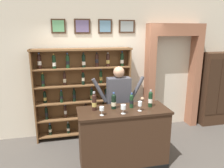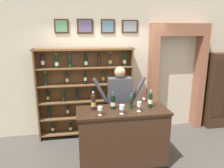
% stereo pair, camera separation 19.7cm
% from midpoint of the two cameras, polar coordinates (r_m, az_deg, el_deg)
% --- Properties ---
extents(ground_plane, '(14.00, 14.00, 0.02)m').
position_cam_midpoint_polar(ground_plane, '(4.11, 3.12, -20.88)').
color(ground_plane, '#47423D').
extents(back_wall, '(12.00, 0.19, 3.41)m').
position_cam_midpoint_polar(back_wall, '(4.90, -0.51, 6.60)').
color(back_wall, beige).
rests_on(back_wall, ground).
extents(wine_shelf, '(2.11, 0.30, 1.99)m').
position_cam_midpoint_polar(wine_shelf, '(4.71, -5.94, -1.57)').
color(wine_shelf, brown).
rests_on(wine_shelf, ground).
extents(archway_doorway, '(1.35, 0.45, 2.51)m').
position_cam_midpoint_polar(archway_doorway, '(5.34, 17.61, 3.27)').
color(archway_doorway, '#935B42').
rests_on(archway_doorway, ground).
extents(side_cabinet, '(0.68, 0.44, 1.83)m').
position_cam_midpoint_polar(side_cabinet, '(5.93, 27.68, -1.48)').
color(side_cabinet, '#382316').
rests_on(side_cabinet, ground).
extents(tasting_counter, '(1.55, 0.63, 1.05)m').
position_cam_midpoint_polar(tasting_counter, '(3.84, 4.28, -14.22)').
color(tasting_counter, '#382316').
rests_on(tasting_counter, ground).
extents(shopkeeper, '(1.08, 0.22, 1.68)m').
position_cam_midpoint_polar(shopkeeper, '(4.22, 3.42, -3.87)').
color(shopkeeper, '#2D3347').
rests_on(shopkeeper, ground).
extents(tasting_bottle_bianco, '(0.08, 0.08, 0.32)m').
position_cam_midpoint_polar(tasting_bottle_bianco, '(3.56, -3.45, -4.73)').
color(tasting_bottle_bianco, black).
rests_on(tasting_bottle_bianco, tasting_counter).
extents(tasting_bottle_rosso, '(0.08, 0.08, 0.29)m').
position_cam_midpoint_polar(tasting_bottle_rosso, '(3.62, 1.86, -4.67)').
color(tasting_bottle_rosso, black).
rests_on(tasting_bottle_rosso, tasting_counter).
extents(tasting_bottle_super_tuscan, '(0.07, 0.07, 0.27)m').
position_cam_midpoint_polar(tasting_bottle_super_tuscan, '(3.67, 6.68, -4.56)').
color(tasting_bottle_super_tuscan, '#19381E').
rests_on(tasting_bottle_super_tuscan, tasting_counter).
extents(tasting_bottle_grappa, '(0.07, 0.07, 0.31)m').
position_cam_midpoint_polar(tasting_bottle_grappa, '(3.74, 11.77, -4.13)').
color(tasting_bottle_grappa, black).
rests_on(tasting_bottle_grappa, tasting_counter).
extents(wine_glass_left, '(0.07, 0.07, 0.16)m').
position_cam_midpoint_polar(wine_glass_left, '(3.54, 8.89, -5.53)').
color(wine_glass_left, silver).
rests_on(wine_glass_left, tasting_counter).
extents(wine_glass_center, '(0.07, 0.07, 0.14)m').
position_cam_midpoint_polar(wine_glass_center, '(3.35, -1.55, -6.73)').
color(wine_glass_center, silver).
rests_on(wine_glass_center, tasting_counter).
extents(wine_glass_spare, '(0.08, 0.08, 0.15)m').
position_cam_midpoint_polar(wine_glass_spare, '(3.41, 4.34, -6.33)').
color(wine_glass_spare, silver).
rests_on(wine_glass_spare, tasting_counter).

